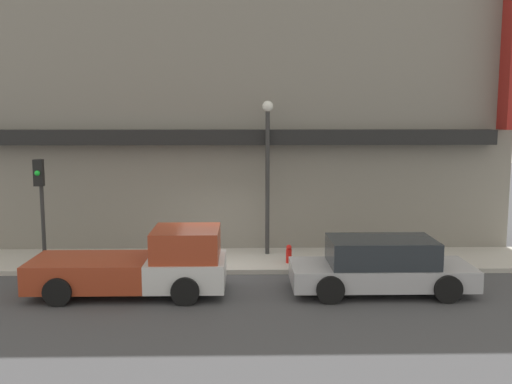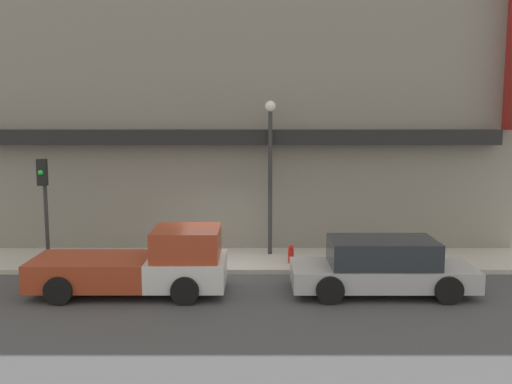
{
  "view_description": "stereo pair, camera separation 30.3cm",
  "coord_description": "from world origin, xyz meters",
  "px_view_note": "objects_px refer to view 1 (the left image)",
  "views": [
    {
      "loc": [
        0.68,
        -16.57,
        4.72
      ],
      "look_at": [
        1.05,
        1.14,
        2.34
      ],
      "focal_mm": 40.0,
      "sensor_mm": 36.0,
      "label": 1
    },
    {
      "loc": [
        0.98,
        -16.57,
        4.72
      ],
      "look_at": [
        1.05,
        1.14,
        2.34
      ],
      "focal_mm": 40.0,
      "sensor_mm": 36.0,
      "label": 2
    }
  ],
  "objects_px": {
    "pickup_truck": "(143,265)",
    "traffic_light": "(41,193)",
    "parked_car": "(381,266)",
    "street_lamp": "(268,158)",
    "fire_hydrant": "(289,254)"
  },
  "relations": [
    {
      "from": "fire_hydrant",
      "to": "traffic_light",
      "type": "xyz_separation_m",
      "value": [
        -7.54,
        -0.21,
        1.98
      ]
    },
    {
      "from": "pickup_truck",
      "to": "parked_car",
      "type": "bearing_deg",
      "value": -1.42
    },
    {
      "from": "parked_car",
      "to": "traffic_light",
      "type": "distance_m",
      "value": 10.24
    },
    {
      "from": "parked_car",
      "to": "street_lamp",
      "type": "relative_size",
      "value": 0.95
    },
    {
      "from": "pickup_truck",
      "to": "traffic_light",
      "type": "bearing_deg",
      "value": 144.12
    },
    {
      "from": "parked_car",
      "to": "traffic_light",
      "type": "bearing_deg",
      "value": 168.6
    },
    {
      "from": "traffic_light",
      "to": "street_lamp",
      "type": "bearing_deg",
      "value": 11.6
    },
    {
      "from": "pickup_truck",
      "to": "parked_car",
      "type": "xyz_separation_m",
      "value": [
        6.37,
        0.0,
        -0.05
      ]
    },
    {
      "from": "parked_car",
      "to": "traffic_light",
      "type": "xyz_separation_m",
      "value": [
        -9.82,
        2.36,
        1.69
      ]
    },
    {
      "from": "pickup_truck",
      "to": "street_lamp",
      "type": "relative_size",
      "value": 1.01
    },
    {
      "from": "fire_hydrant",
      "to": "pickup_truck",
      "type": "bearing_deg",
      "value": -147.82
    },
    {
      "from": "pickup_truck",
      "to": "traffic_light",
      "type": "xyz_separation_m",
      "value": [
        -3.45,
        2.36,
        1.64
      ]
    },
    {
      "from": "pickup_truck",
      "to": "traffic_light",
      "type": "height_order",
      "value": "traffic_light"
    },
    {
      "from": "fire_hydrant",
      "to": "street_lamp",
      "type": "xyz_separation_m",
      "value": [
        -0.63,
        1.2,
        2.91
      ]
    },
    {
      "from": "pickup_truck",
      "to": "fire_hydrant",
      "type": "relative_size",
      "value": 8.87
    }
  ]
}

